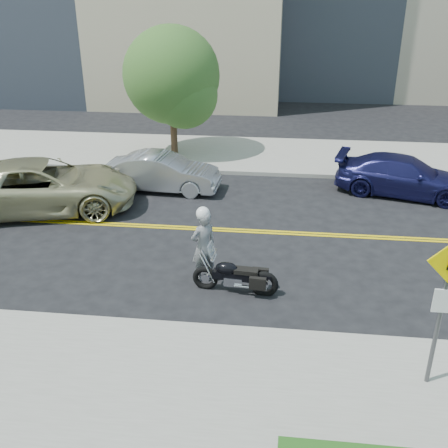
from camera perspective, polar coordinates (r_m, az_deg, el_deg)
ground_plane at (r=15.79m, az=0.96°, el=-0.70°), size 120.00×120.00×0.00m
sidewalk_near at (r=9.57m, az=-3.77°, el=-19.81°), size 60.00×5.00×0.15m
sidewalk_far at (r=22.74m, az=2.85°, el=7.57°), size 60.00×5.00×0.15m
pedestrian_sign at (r=9.66m, az=22.82°, el=-7.37°), size 0.78×0.08×3.00m
motorcyclist at (r=12.81m, az=-2.24°, el=-2.21°), size 0.80×0.77×1.97m
motorcycle at (r=12.46m, az=1.26°, el=-4.94°), size 2.05×0.79×1.22m
suv at (r=17.89m, az=-19.17°, el=3.92°), size 6.52×4.23×1.67m
parked_car_silver at (r=18.81m, az=-6.72°, el=5.60°), size 4.13×1.64×1.34m
parked_car_blue at (r=19.33m, az=18.99°, el=4.96°), size 4.99×3.01×1.35m
tree_far_a at (r=22.06m, az=-5.73°, el=15.80°), size 3.92×3.92×5.36m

